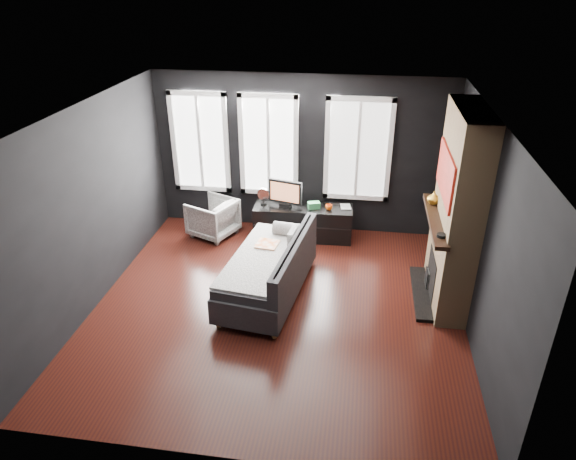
# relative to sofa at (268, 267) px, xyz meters

# --- Properties ---
(floor) EXTENTS (5.00, 5.00, 0.00)m
(floor) POSITION_rel_sofa_xyz_m (0.19, -0.31, -0.44)
(floor) COLOR black
(floor) RESTS_ON ground
(ceiling) EXTENTS (5.00, 5.00, 0.00)m
(ceiling) POSITION_rel_sofa_xyz_m (0.19, -0.31, 2.26)
(ceiling) COLOR white
(ceiling) RESTS_ON ground
(wall_back) EXTENTS (5.00, 0.02, 2.70)m
(wall_back) POSITION_rel_sofa_xyz_m (0.19, 2.19, 0.91)
(wall_back) COLOR black
(wall_back) RESTS_ON ground
(wall_left) EXTENTS (0.02, 5.00, 2.70)m
(wall_left) POSITION_rel_sofa_xyz_m (-2.31, -0.31, 0.91)
(wall_left) COLOR black
(wall_left) RESTS_ON ground
(wall_right) EXTENTS (0.02, 5.00, 2.70)m
(wall_right) POSITION_rel_sofa_xyz_m (2.69, -0.31, 0.91)
(wall_right) COLOR black
(wall_right) RESTS_ON ground
(windows) EXTENTS (4.00, 0.16, 1.76)m
(windows) POSITION_rel_sofa_xyz_m (-0.26, 2.15, 1.94)
(windows) COLOR white
(windows) RESTS_ON wall_back
(fireplace) EXTENTS (0.70, 1.62, 2.70)m
(fireplace) POSITION_rel_sofa_xyz_m (2.49, 0.29, 0.91)
(fireplace) COLOR #93724C
(fireplace) RESTS_ON floor
(sofa) EXTENTS (1.29, 2.18, 0.89)m
(sofa) POSITION_rel_sofa_xyz_m (0.00, 0.00, 0.00)
(sofa) COLOR black
(sofa) RESTS_ON floor
(stripe_pillow) EXTENTS (0.12, 0.35, 0.34)m
(stripe_pillow) POSITION_rel_sofa_xyz_m (0.29, 0.47, 0.20)
(stripe_pillow) COLOR gray
(stripe_pillow) RESTS_ON sofa
(armchair) EXTENTS (0.88, 0.90, 0.72)m
(armchair) POSITION_rel_sofa_xyz_m (-1.27, 1.64, -0.08)
(armchair) COLOR white
(armchair) RESTS_ON floor
(media_console) EXTENTS (1.68, 0.58, 0.57)m
(media_console) POSITION_rel_sofa_xyz_m (0.29, 1.79, -0.16)
(media_console) COLOR black
(media_console) RESTS_ON floor
(monitor) EXTENTS (0.61, 0.27, 0.53)m
(monitor) POSITION_rel_sofa_xyz_m (-0.02, 1.77, 0.40)
(monitor) COLOR black
(monitor) RESTS_ON media_console
(desk_fan) EXTENTS (0.25, 0.25, 0.30)m
(desk_fan) POSITION_rel_sofa_xyz_m (-0.40, 1.80, 0.28)
(desk_fan) COLOR gray
(desk_fan) RESTS_ON media_console
(mug) EXTENTS (0.13, 0.11, 0.12)m
(mug) POSITION_rel_sofa_xyz_m (0.72, 1.74, 0.19)
(mug) COLOR #D14E0C
(mug) RESTS_ON media_console
(book) EXTENTS (0.17, 0.04, 0.23)m
(book) POSITION_rel_sofa_xyz_m (0.92, 1.86, 0.24)
(book) COLOR #ADA38B
(book) RESTS_ON media_console
(storage_box) EXTENTS (0.23, 0.18, 0.11)m
(storage_box) POSITION_rel_sofa_xyz_m (0.47, 1.76, 0.18)
(storage_box) COLOR #2F7E45
(storage_box) RESTS_ON media_console
(mantel_vase) EXTENTS (0.23, 0.23, 0.18)m
(mantel_vase) POSITION_rel_sofa_xyz_m (2.24, 0.74, 0.88)
(mantel_vase) COLOR gold
(mantel_vase) RESTS_ON fireplace
(mantel_clock) EXTENTS (0.15, 0.15, 0.04)m
(mantel_clock) POSITION_rel_sofa_xyz_m (2.24, -0.26, 0.81)
(mantel_clock) COLOR black
(mantel_clock) RESTS_ON fireplace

